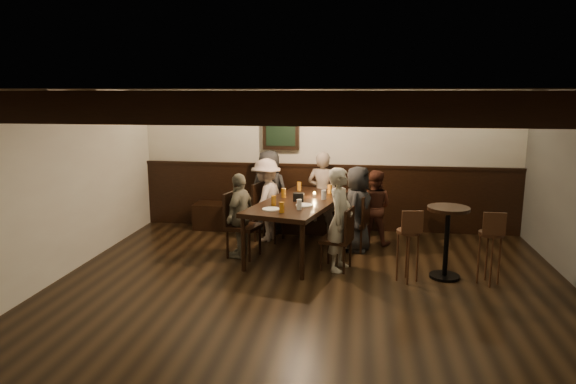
% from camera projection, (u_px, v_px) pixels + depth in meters
% --- Properties ---
extents(room, '(7.00, 7.00, 7.00)m').
position_uv_depth(room, '(303.00, 180.00, 7.66)').
color(room, black).
rests_on(room, ground).
extents(dining_table, '(1.46, 2.32, 0.81)m').
position_uv_depth(dining_table, '(300.00, 205.00, 7.52)').
color(dining_table, black).
rests_on(dining_table, floor).
extents(chair_left_near, '(0.51, 0.51, 0.93)m').
position_uv_depth(chair_left_near, '(268.00, 223.00, 8.29)').
color(chair_left_near, black).
rests_on(chair_left_near, floor).
extents(chair_left_far, '(0.53, 0.53, 0.95)m').
position_uv_depth(chair_left_far, '(243.00, 237.00, 7.47)').
color(chair_left_far, black).
rests_on(chair_left_far, floor).
extents(chair_right_near, '(0.48, 0.48, 0.86)m').
position_uv_depth(chair_right_near, '(355.00, 233.00, 7.76)').
color(chair_right_near, black).
rests_on(chair_right_near, floor).
extents(chair_right_far, '(0.47, 0.47, 0.86)m').
position_uv_depth(chair_right_far, '(337.00, 250.00, 6.94)').
color(chair_right_far, black).
rests_on(chair_right_far, floor).
extents(person_bench_left, '(0.78, 0.60, 1.41)m').
position_uv_depth(person_bench_left, '(269.00, 192.00, 8.68)').
color(person_bench_left, '#262629').
rests_on(person_bench_left, floor).
extents(person_bench_centre, '(0.58, 0.45, 1.41)m').
position_uv_depth(person_bench_centre, '(322.00, 194.00, 8.48)').
color(person_bench_centre, gray).
rests_on(person_bench_centre, floor).
extents(person_bench_right, '(0.66, 0.57, 1.18)m').
position_uv_depth(person_bench_right, '(374.00, 207.00, 8.04)').
color(person_bench_right, '#52281C').
rests_on(person_bench_right, floor).
extents(person_left_near, '(0.69, 0.95, 1.33)m').
position_uv_depth(person_left_near, '(266.00, 200.00, 8.23)').
color(person_left_near, '#B3A097').
rests_on(person_left_near, floor).
extents(person_left_far, '(0.47, 0.77, 1.23)m').
position_uv_depth(person_left_far, '(240.00, 215.00, 7.42)').
color(person_left_far, gray).
rests_on(person_left_far, floor).
extents(person_right_near, '(0.55, 0.71, 1.29)m').
position_uv_depth(person_right_near, '(357.00, 209.00, 7.67)').
color(person_right_near, '#232325').
rests_on(person_right_near, floor).
extents(person_right_far, '(0.45, 0.57, 1.39)m').
position_uv_depth(person_right_far, '(340.00, 219.00, 6.85)').
color(person_right_far, '#A8A18E').
rests_on(person_right_far, floor).
extents(pint_a, '(0.07, 0.07, 0.14)m').
position_uv_depth(pint_a, '(299.00, 186.00, 8.24)').
color(pint_a, '#BF7219').
rests_on(pint_a, dining_table).
extents(pint_b, '(0.07, 0.07, 0.14)m').
position_uv_depth(pint_b, '(330.00, 189.00, 8.00)').
color(pint_b, '#BF7219').
rests_on(pint_b, dining_table).
extents(pint_c, '(0.07, 0.07, 0.14)m').
position_uv_depth(pint_c, '(284.00, 193.00, 7.70)').
color(pint_c, '#BF7219').
rests_on(pint_c, dining_table).
extents(pint_d, '(0.07, 0.07, 0.14)m').
position_uv_depth(pint_d, '(324.00, 195.00, 7.57)').
color(pint_d, silver).
rests_on(pint_d, dining_table).
extents(pint_e, '(0.07, 0.07, 0.14)m').
position_uv_depth(pint_e, '(274.00, 201.00, 7.17)').
color(pint_e, '#BF7219').
rests_on(pint_e, dining_table).
extents(pint_f, '(0.07, 0.07, 0.14)m').
position_uv_depth(pint_f, '(299.00, 204.00, 6.92)').
color(pint_f, silver).
rests_on(pint_f, dining_table).
extents(pint_g, '(0.07, 0.07, 0.14)m').
position_uv_depth(pint_g, '(282.00, 207.00, 6.75)').
color(pint_g, '#BF7219').
rests_on(pint_g, dining_table).
extents(plate_near, '(0.24, 0.24, 0.01)m').
position_uv_depth(plate_near, '(271.00, 209.00, 6.93)').
color(plate_near, white).
rests_on(plate_near, dining_table).
extents(plate_far, '(0.24, 0.24, 0.01)m').
position_uv_depth(plate_far, '(304.00, 205.00, 7.17)').
color(plate_far, white).
rests_on(plate_far, dining_table).
extents(condiment_caddy, '(0.15, 0.10, 0.12)m').
position_uv_depth(condiment_caddy, '(299.00, 197.00, 7.45)').
color(condiment_caddy, black).
rests_on(condiment_caddy, dining_table).
extents(candle, '(0.05, 0.05, 0.05)m').
position_uv_depth(candle, '(314.00, 196.00, 7.73)').
color(candle, beige).
rests_on(candle, dining_table).
extents(high_top_table, '(0.53, 0.53, 0.94)m').
position_uv_depth(high_top_table, '(447.00, 232.00, 6.55)').
color(high_top_table, black).
rests_on(high_top_table, floor).
extents(bar_stool_left, '(0.31, 0.33, 0.95)m').
position_uv_depth(bar_stool_left, '(408.00, 255.00, 6.47)').
color(bar_stool_left, '#361E11').
rests_on(bar_stool_left, floor).
extents(bar_stool_right, '(0.30, 0.31, 0.95)m').
position_uv_depth(bar_stool_right, '(489.00, 257.00, 6.38)').
color(bar_stool_right, '#361E11').
rests_on(bar_stool_right, floor).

